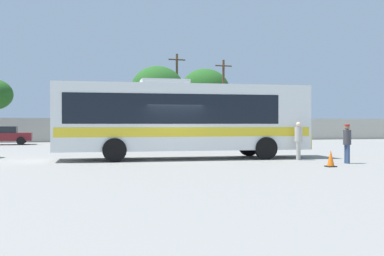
% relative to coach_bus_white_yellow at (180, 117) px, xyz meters
% --- Properties ---
extents(ground_plane, '(300.00, 300.00, 0.00)m').
position_rel_coach_bus_white_yellow_xyz_m(ground_plane, '(-0.50, 9.39, -1.97)').
color(ground_plane, gray).
extents(perimeter_wall, '(80.00, 0.30, 2.15)m').
position_rel_coach_bus_white_yellow_xyz_m(perimeter_wall, '(-0.50, 21.94, -0.90)').
color(perimeter_wall, '#B2AD9E').
rests_on(perimeter_wall, ground_plane).
extents(coach_bus_white_yellow, '(11.95, 3.14, 3.71)m').
position_rel_coach_bus_white_yellow_xyz_m(coach_bus_white_yellow, '(0.00, 0.00, 0.00)').
color(coach_bus_white_yellow, white).
rests_on(coach_bus_white_yellow, ground_plane).
extents(attendant_by_bus_door, '(0.50, 0.50, 1.73)m').
position_rel_coach_bus_white_yellow_xyz_m(attendant_by_bus_door, '(5.08, -1.98, -0.99)').
color(attendant_by_bus_door, '#B7B2A8').
rests_on(attendant_by_bus_door, ground_plane).
extents(passenger_waiting_on_apron, '(0.33, 0.33, 1.63)m').
position_rel_coach_bus_white_yellow_xyz_m(passenger_waiting_on_apron, '(6.16, -4.19, -1.05)').
color(passenger_waiting_on_apron, '#33476B').
rests_on(passenger_waiting_on_apron, ground_plane).
extents(parked_car_second_maroon, '(4.08, 2.09, 1.44)m').
position_rel_coach_bus_white_yellow_xyz_m(parked_car_second_maroon, '(-10.16, 17.37, -1.21)').
color(parked_car_second_maroon, maroon).
rests_on(parked_car_second_maroon, ground_plane).
extents(parked_car_third_black, '(4.34, 2.27, 1.53)m').
position_rel_coach_bus_white_yellow_xyz_m(parked_car_third_black, '(-3.16, 17.85, -1.17)').
color(parked_car_third_black, black).
rests_on(parked_car_third_black, ground_plane).
extents(utility_pole_near, '(1.80, 0.31, 8.17)m').
position_rel_coach_bus_white_yellow_xyz_m(utility_pole_near, '(10.01, 23.69, 2.29)').
color(utility_pole_near, '#4C3823').
rests_on(utility_pole_near, ground_plane).
extents(utility_pole_far, '(1.80, 0.25, 8.90)m').
position_rel_coach_bus_white_yellow_xyz_m(utility_pole_far, '(5.55, 25.59, 2.66)').
color(utility_pole_far, '#4C3823').
rests_on(utility_pole_far, ground_plane).
extents(roadside_tree_midleft, '(3.33, 3.33, 5.64)m').
position_rel_coach_bus_white_yellow_xyz_m(roadside_tree_midleft, '(-0.37, 27.50, 2.22)').
color(roadside_tree_midleft, brown).
rests_on(roadside_tree_midleft, ground_plane).
extents(roadside_tree_midright, '(5.39, 5.39, 7.54)m').
position_rel_coach_bus_white_yellow_xyz_m(roadside_tree_midright, '(3.46, 25.35, 3.26)').
color(roadside_tree_midright, brown).
rests_on(roadside_tree_midright, ground_plane).
extents(roadside_tree_right, '(5.35, 5.35, 7.71)m').
position_rel_coach_bus_white_yellow_xyz_m(roadside_tree_right, '(9.22, 27.76, 3.45)').
color(roadside_tree_right, brown).
rests_on(roadside_tree_right, ground_plane).
extents(traffic_cone_on_apron, '(0.36, 0.36, 0.64)m').
position_rel_coach_bus_white_yellow_xyz_m(traffic_cone_on_apron, '(4.69, -5.35, -1.67)').
color(traffic_cone_on_apron, black).
rests_on(traffic_cone_on_apron, ground_plane).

